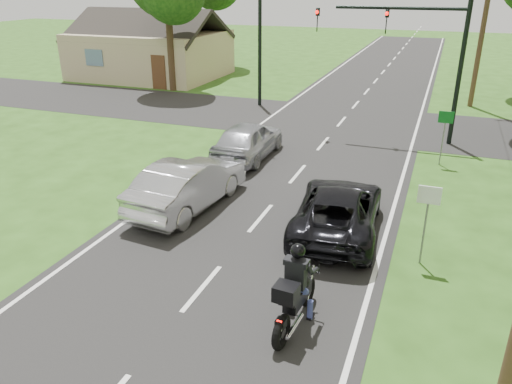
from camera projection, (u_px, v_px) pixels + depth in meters
ground at (202, 288)px, 11.70m from camera, size 140.00×140.00×0.00m
road at (311, 158)px, 20.31m from camera, size 8.00×100.00×0.01m
cross_road at (341, 122)px, 25.47m from camera, size 60.00×7.00×0.01m
motorcycle_rider at (295, 296)px, 10.13m from camera, size 0.65×2.24×1.93m
dark_suv at (338, 209)px, 14.11m from camera, size 2.66×5.05×1.35m
silver_sedan at (188, 184)px, 15.57m from camera, size 2.08×4.87×1.56m
silver_suv at (248, 140)px, 19.98m from camera, size 1.82×4.49×1.53m
traffic_signal at (417, 45)px, 21.05m from camera, size 6.38×0.44×6.00m
signal_pole_far at (260, 52)px, 27.71m from camera, size 0.20×0.20×6.00m
utility_pole_far at (486, 12)px, 26.64m from camera, size 1.60×0.28×10.00m
sign_white at (428, 206)px, 12.11m from camera, size 0.55×0.07×2.12m
sign_green at (445, 125)px, 18.94m from camera, size 0.55×0.07×2.12m
house at (151, 52)px, 36.87m from camera, size 10.20×8.00×4.84m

